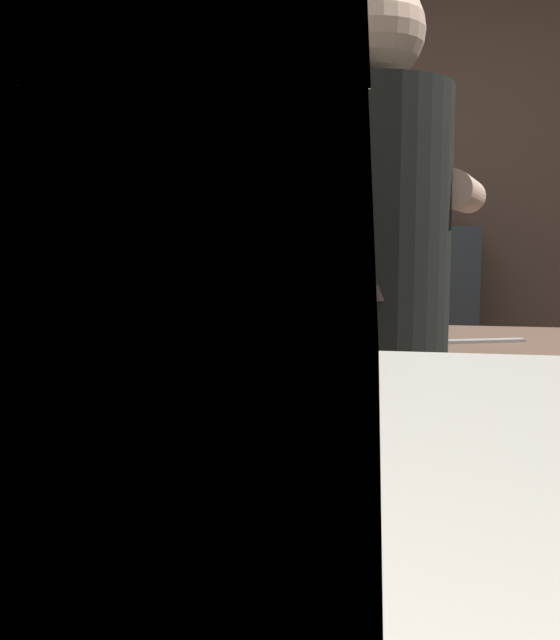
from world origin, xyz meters
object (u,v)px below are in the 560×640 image
pint_glass_far (119,469)px  bottle_olive_oil (356,211)px  bottle_hot_sauce (361,210)px  bartender (366,325)px  chefs_knife (481,341)px  mixing_bowl (282,329)px

pint_glass_far → bottle_olive_oil: bearing=93.0°
bottle_hot_sauce → pint_glass_far: bearing=-87.5°
bartender → pint_glass_far: (0.03, -1.41, 0.16)m
bottle_hot_sauce → bottle_olive_oil: bearing=101.3°
bartender → chefs_knife: bearing=-23.7°
chefs_knife → bottle_hot_sauce: bottle_hot_sauce is taller
mixing_bowl → bottle_hot_sauce: size_ratio=0.85×
chefs_knife → pint_glass_far: pint_glass_far is taller
bartender → bottle_olive_oil: bearing=15.2°
bartender → bottle_olive_oil: 1.90m
bartender → bottle_hot_sauce: (-0.11, 1.71, 0.30)m
bottle_hot_sauce → bottle_olive_oil: size_ratio=1.02×
mixing_bowl → bottle_hot_sauce: (0.15, 1.28, 0.37)m
mixing_bowl → pint_glass_far: size_ratio=1.26×
pint_glass_far → bottle_hot_sauce: size_ratio=0.67×
chefs_knife → bottle_olive_oil: size_ratio=1.29×
mixing_bowl → pint_glass_far: (0.28, -1.84, 0.23)m
bartender → bottle_hot_sauce: bearing=14.5°
bottle_hot_sauce → bottle_olive_oil: (-0.03, 0.17, -0.00)m
bartender → bottle_olive_oil: size_ratio=9.07×
mixing_bowl → chefs_knife: size_ratio=0.67×
bartender → bottle_hot_sauce: bartender is taller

